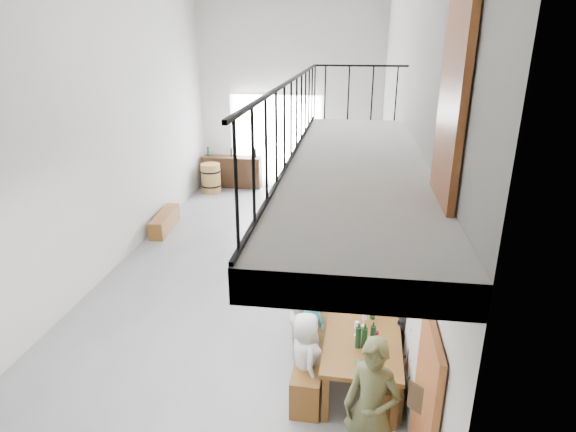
# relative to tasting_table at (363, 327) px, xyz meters

# --- Properties ---
(floor) EXTENTS (12.00, 12.00, 0.00)m
(floor) POSITION_rel_tasting_table_xyz_m (-2.20, 2.80, -0.71)
(floor) COLOR slate
(floor) RESTS_ON ground
(room_walls) EXTENTS (12.00, 12.00, 12.00)m
(room_walls) POSITION_rel_tasting_table_xyz_m (-2.20, 2.80, 2.85)
(room_walls) COLOR silver
(room_walls) RESTS_ON ground
(gateway_portal) EXTENTS (2.80, 0.08, 2.80)m
(gateway_portal) POSITION_rel_tasting_table_xyz_m (-2.60, 8.74, 0.69)
(gateway_portal) COLOR white
(gateway_portal) RESTS_ON ground
(right_wall_decor) EXTENTS (0.07, 8.28, 5.07)m
(right_wall_decor) POSITION_rel_tasting_table_xyz_m (0.50, 0.94, 1.04)
(right_wall_decor) COLOR #A9562A
(right_wall_decor) RESTS_ON ground
(balcony) EXTENTS (1.52, 5.62, 4.00)m
(balcony) POSITION_rel_tasting_table_xyz_m (-0.22, -0.32, 2.26)
(balcony) COLOR white
(balcony) RESTS_ON ground
(tasting_table) EXTENTS (1.04, 2.40, 0.79)m
(tasting_table) POSITION_rel_tasting_table_xyz_m (0.00, 0.00, 0.00)
(tasting_table) COLOR brown
(tasting_table) RESTS_ON ground
(bench_inner) EXTENTS (0.43, 2.30, 0.53)m
(bench_inner) POSITION_rel_tasting_table_xyz_m (-0.66, 0.06, -0.44)
(bench_inner) COLOR brown
(bench_inner) RESTS_ON ground
(bench_wall) EXTENTS (0.24, 1.83, 0.42)m
(bench_wall) POSITION_rel_tasting_table_xyz_m (0.37, -0.05, -0.50)
(bench_wall) COLOR brown
(bench_wall) RESTS_ON ground
(tableware) EXTENTS (0.49, 1.27, 0.35)m
(tableware) POSITION_rel_tasting_table_xyz_m (0.03, -0.13, 0.23)
(tableware) COLOR black
(tableware) RESTS_ON tasting_table
(side_bench) EXTENTS (0.44, 1.52, 0.42)m
(side_bench) POSITION_rel_tasting_table_xyz_m (-4.70, 4.70, -0.50)
(side_bench) COLOR brown
(side_bench) RESTS_ON ground
(oak_barrel) EXTENTS (0.59, 0.59, 0.87)m
(oak_barrel) POSITION_rel_tasting_table_xyz_m (-4.45, 7.78, -0.27)
(oak_barrel) COLOR olive
(oak_barrel) RESTS_ON ground
(serving_counter) EXTENTS (1.81, 0.54, 0.95)m
(serving_counter) POSITION_rel_tasting_table_xyz_m (-3.95, 8.45, -0.23)
(serving_counter) COLOR #331C10
(serving_counter) RESTS_ON ground
(counter_bottles) EXTENTS (1.56, 0.10, 0.28)m
(counter_bottles) POSITION_rel_tasting_table_xyz_m (-3.95, 8.45, 0.38)
(counter_bottles) COLOR black
(counter_bottles) RESTS_ON serving_counter
(guest_left_a) EXTENTS (0.58, 0.71, 1.25)m
(guest_left_a) POSITION_rel_tasting_table_xyz_m (-0.72, -0.67, -0.08)
(guest_left_a) COLOR silver
(guest_left_a) RESTS_ON ground
(guest_left_b) EXTENTS (0.41, 0.54, 1.34)m
(guest_left_b) POSITION_rel_tasting_table_xyz_m (-0.69, -0.16, -0.04)
(guest_left_b) COLOR teal
(guest_left_b) RESTS_ON ground
(guest_left_c) EXTENTS (0.53, 0.67, 1.33)m
(guest_left_c) POSITION_rel_tasting_table_xyz_m (-0.81, 0.32, -0.04)
(guest_left_c) COLOR silver
(guest_left_c) RESTS_ON ground
(guest_left_d) EXTENTS (0.58, 0.88, 1.27)m
(guest_left_d) POSITION_rel_tasting_table_xyz_m (-0.69, 0.87, -0.07)
(guest_left_d) COLOR teal
(guest_left_d) RESTS_ON ground
(guest_right_a) EXTENTS (0.44, 0.73, 1.17)m
(guest_right_a) POSITION_rel_tasting_table_xyz_m (0.64, -0.53, -0.12)
(guest_right_a) COLOR #A6271C
(guest_right_a) RESTS_ON ground
(guest_right_b) EXTENTS (0.52, 0.98, 1.01)m
(guest_right_b) POSITION_rel_tasting_table_xyz_m (0.58, 0.03, -0.20)
(guest_right_b) COLOR black
(guest_right_b) RESTS_ON ground
(guest_right_c) EXTENTS (0.53, 0.64, 1.13)m
(guest_right_c) POSITION_rel_tasting_table_xyz_m (0.57, 0.69, -0.14)
(guest_right_c) COLOR silver
(guest_right_c) RESTS_ON ground
(host_standing) EXTENTS (0.70, 0.59, 1.64)m
(host_standing) POSITION_rel_tasting_table_xyz_m (0.06, -1.67, 0.12)
(host_standing) COLOR #4D512D
(host_standing) RESTS_ON ground
(potted_plant) EXTENTS (0.37, 0.33, 0.38)m
(potted_plant) POSITION_rel_tasting_table_xyz_m (0.25, 3.31, -0.52)
(potted_plant) COLOR #1B4E17
(potted_plant) RESTS_ON ground
(bicycle_near) EXTENTS (1.61, 0.74, 0.82)m
(bicycle_near) POSITION_rel_tasting_table_xyz_m (-1.73, 7.91, -0.30)
(bicycle_near) COLOR black
(bicycle_near) RESTS_ON ground
(bicycle_far) EXTENTS (1.67, 0.84, 0.97)m
(bicycle_far) POSITION_rel_tasting_table_xyz_m (-1.03, 7.65, -0.22)
(bicycle_far) COLOR black
(bicycle_far) RESTS_ON ground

